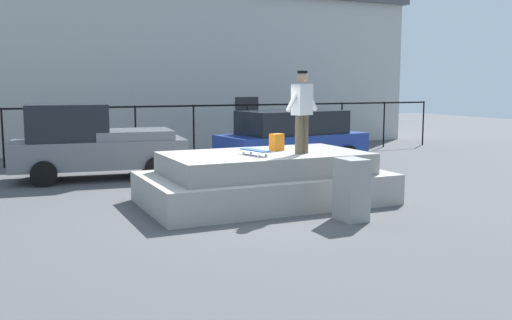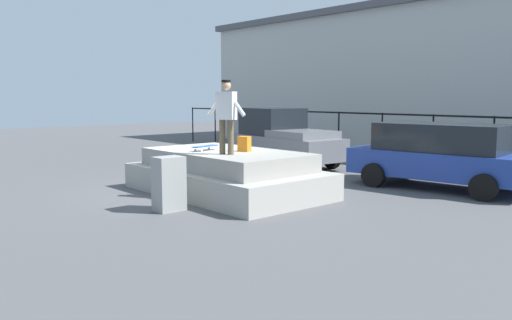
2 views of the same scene
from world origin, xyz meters
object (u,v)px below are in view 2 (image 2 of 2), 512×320
Objects in this scene: skateboarder at (226,112)px; utility_box at (169,184)px; car_grey_pickup_near at (283,138)px; backpack at (244,144)px; car_blue_hatchback_mid at (441,154)px; skateboard at (205,146)px.

utility_box is at bearing -85.40° from skateboarder.
skateboarder is at bearing -56.45° from car_grey_pickup_near.
skateboarder is at bearing 87.87° from backpack.
skateboarder is 0.37× the size of car_grey_pickup_near.
backpack is at bearing -54.17° from car_grey_pickup_near.
utility_box is at bearing -62.42° from car_grey_pickup_near.
car_blue_hatchback_mid is (2.54, 5.12, -1.15)m from skateboarder.
car_blue_hatchback_mid is at bearing 63.62° from skateboarder.
backpack is 5.49m from car_grey_pickup_near.
backpack is (0.80, 0.60, 0.08)m from skateboard.
utility_box is (0.13, -1.65, -1.48)m from skateboarder.
skateboarder reaches higher than car_grey_pickup_near.
car_grey_pickup_near reaches higher than skateboard.
utility_box is at bearing 79.56° from backpack.
car_grey_pickup_near is 7.70m from utility_box.
car_grey_pickup_near is (-3.43, 5.17, -1.09)m from skateboarder.
skateboard is 5.59m from car_grey_pickup_near.
car_grey_pickup_near is 5.97m from car_blue_hatchback_mid.
skateboarder is 4.64× the size of backpack.
utility_box is (0.35, -2.37, -0.68)m from backpack.
utility_box is at bearing -109.58° from car_blue_hatchback_mid.
backpack is at bearing -122.07° from car_blue_hatchback_mid.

